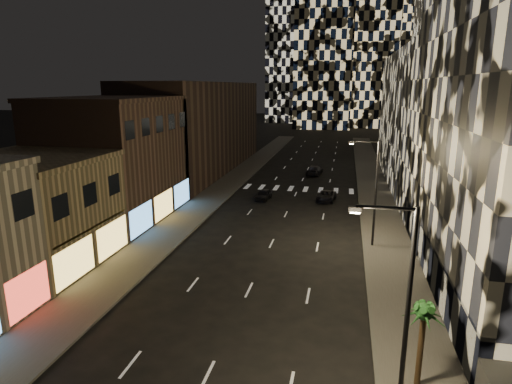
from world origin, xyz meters
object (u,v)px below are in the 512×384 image
at_px(car_dark_midlane, 264,195).
at_px(car_dark_oncoming, 315,170).
at_px(streetlight_near, 402,301).
at_px(palm_tree, 424,318).
at_px(car_dark_rightlane, 326,196).
at_px(streetlight_far, 373,186).

height_order(car_dark_midlane, car_dark_oncoming, car_dark_oncoming).
distance_m(streetlight_near, palm_tree, 3.15).
height_order(car_dark_rightlane, palm_tree, palm_tree).
relative_size(streetlight_far, palm_tree, 2.21).
xyz_separation_m(car_dark_oncoming, palm_tree, (8.23, -47.80, 2.80)).
bearing_deg(streetlight_near, car_dark_midlane, 109.47).
bearing_deg(car_dark_midlane, car_dark_oncoming, 79.36).
bearing_deg(car_dark_oncoming, palm_tree, 106.87).
distance_m(streetlight_near, streetlight_far, 20.00).
height_order(car_dark_midlane, car_dark_rightlane, car_dark_midlane).
height_order(streetlight_near, car_dark_oncoming, streetlight_near).
relative_size(streetlight_near, car_dark_oncoming, 1.83).
relative_size(streetlight_near, streetlight_far, 1.00).
distance_m(streetlight_near, car_dark_oncoming, 50.69).
bearing_deg(car_dark_midlane, streetlight_far, -42.73).
bearing_deg(car_dark_oncoming, streetlight_far, 110.09).
bearing_deg(car_dark_rightlane, car_dark_oncoming, 105.17).
bearing_deg(car_dark_oncoming, car_dark_rightlane, 106.46).
distance_m(car_dark_midlane, palm_tree, 34.10).
bearing_deg(car_dark_rightlane, palm_tree, -74.23).
relative_size(streetlight_far, car_dark_rightlane, 2.12).
relative_size(streetlight_near, car_dark_midlane, 2.46).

